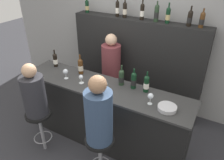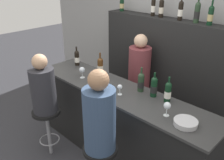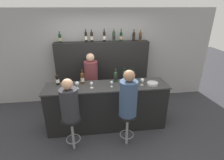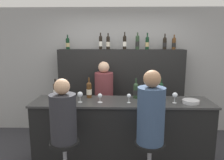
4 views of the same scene
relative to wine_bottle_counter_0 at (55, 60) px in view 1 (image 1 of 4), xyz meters
The scene contains 27 objects.
ground_plane 1.64m from the wine_bottle_counter_0, 23.61° to the right, with size 16.00×16.00×0.00m, color #333338.
wall_back 1.64m from the wine_bottle_counter_0, 50.29° to the left, with size 6.40×0.05×2.60m.
bar_counter 1.24m from the wine_bottle_counter_0, ahead, with size 2.67×0.62×1.06m.
back_bar_cabinet 1.50m from the wine_bottle_counter_0, 44.69° to the left, with size 2.50×0.28×1.77m.
wine_bottle_counter_0 is the anchor object (origin of this frame).
wine_bottle_counter_1 0.53m from the wine_bottle_counter_0, ahead, with size 0.08×0.08×0.33m.
wine_bottle_counter_2 1.27m from the wine_bottle_counter_0, ahead, with size 0.08×0.08×0.31m.
wine_bottle_counter_3 1.46m from the wine_bottle_counter_0, ahead, with size 0.08×0.08×0.31m.
wine_bottle_counter_4 1.65m from the wine_bottle_counter_0, ahead, with size 0.08×0.08×0.31m.
wine_bottle_backbar_0 1.25m from the wine_bottle_counter_0, 90.94° to the left, with size 0.07×0.07×0.28m.
wine_bottle_backbar_1 1.42m from the wine_bottle_counter_0, 58.42° to the left, with size 0.07×0.07×0.32m.
wine_bottle_backbar_2 1.49m from the wine_bottle_counter_0, 52.83° to the left, with size 0.07×0.07×0.32m.
wine_bottle_backbar_3 1.68m from the wine_bottle_counter_0, 43.00° to the left, with size 0.07×0.07×0.34m.
wine_bottle_backbar_4 1.86m from the wine_bottle_counter_0, 37.24° to the left, with size 0.08×0.08×0.33m.
wine_bottle_backbar_5 2.00m from the wine_bottle_counter_0, 33.69° to the left, with size 0.07×0.07×0.32m.
wine_bottle_backbar_6 2.27m from the wine_bottle_counter_0, 28.65° to the left, with size 0.08×0.08×0.30m.
wine_bottle_backbar_7 2.42m from the wine_bottle_counter_0, 26.52° to the left, with size 0.08×0.08×0.29m.
wine_glass_0 0.50m from the wine_bottle_counter_0, 30.16° to the right, with size 0.08×0.08×0.16m.
wine_glass_1 0.77m from the wine_bottle_counter_0, 19.13° to the right, with size 0.07×0.07×0.13m.
wine_glass_2 1.17m from the wine_bottle_counter_0, 12.36° to the right, with size 0.06×0.06×0.13m.
wine_glass_3 1.83m from the wine_bottle_counter_0, ahead, with size 0.08×0.08×0.16m.
metal_bowl 2.06m from the wine_bottle_counter_0, ahead, with size 0.24×0.24×0.05m.
bar_stool_left 1.07m from the wine_bottle_counter_0, 68.52° to the right, with size 0.38×0.38×0.71m.
guest_seated_left 0.88m from the wine_bottle_counter_0, 68.52° to the right, with size 0.32×0.32×0.80m.
bar_stool_right 1.72m from the wine_bottle_counter_0, 30.33° to the right, with size 0.38×0.38×0.71m.
guest_seated_right 1.60m from the wine_bottle_counter_0, 30.33° to the right, with size 0.33×0.33×0.90m.
bartender 1.08m from the wine_bottle_counter_0, 42.26° to the left, with size 0.35×0.35×1.56m.
Camera 1 is at (1.46, -2.03, 2.72)m, focal length 35.00 mm.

